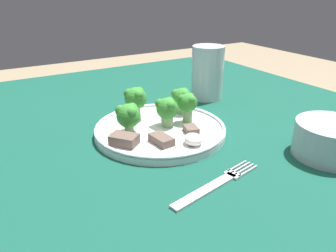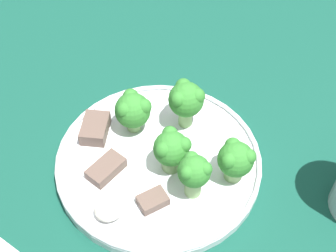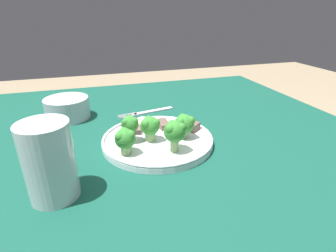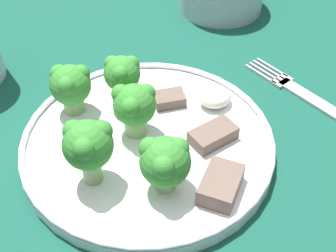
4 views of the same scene
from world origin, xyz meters
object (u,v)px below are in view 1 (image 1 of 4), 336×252
(fork, at_px, (216,184))
(cream_bowl, at_px, (331,141))
(dinner_plate, at_px, (159,130))
(drinking_glass, at_px, (207,76))

(fork, bearing_deg, cream_bowl, 83.27)
(fork, xyz_separation_m, cream_bowl, (0.03, 0.22, 0.03))
(dinner_plate, distance_m, fork, 0.19)
(fork, bearing_deg, drinking_glass, 144.97)
(dinner_plate, distance_m, cream_bowl, 0.30)
(cream_bowl, distance_m, drinking_glass, 0.35)
(dinner_plate, xyz_separation_m, cream_bowl, (0.22, 0.20, 0.02))
(cream_bowl, bearing_deg, fork, -96.73)
(dinner_plate, bearing_deg, drinking_glass, 121.23)
(dinner_plate, height_order, cream_bowl, cream_bowl)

